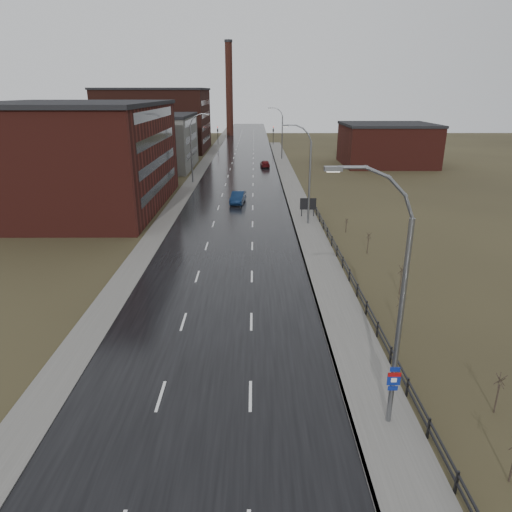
{
  "coord_description": "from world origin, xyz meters",
  "views": [
    {
      "loc": [
        2.51,
        -15.5,
        14.76
      ],
      "look_at": [
        2.64,
        16.92,
        3.0
      ],
      "focal_mm": 32.0,
      "sensor_mm": 36.0,
      "label": 1
    }
  ],
  "objects_px": {
    "streetlight_main": "(394,308)",
    "billboard": "(308,204)",
    "car_far": "(265,164)",
    "car_near": "(238,198)"
  },
  "relations": [
    {
      "from": "streetlight_main",
      "to": "billboard",
      "type": "distance_m",
      "value": 37.36
    },
    {
      "from": "billboard",
      "to": "car_far",
      "type": "xyz_separation_m",
      "value": [
        -4.38,
        39.56,
        -0.94
      ]
    },
    {
      "from": "billboard",
      "to": "car_far",
      "type": "relative_size",
      "value": 0.58
    },
    {
      "from": "car_near",
      "to": "car_far",
      "type": "height_order",
      "value": "car_near"
    },
    {
      "from": "car_near",
      "to": "car_far",
      "type": "bearing_deg",
      "value": 88.45
    },
    {
      "from": "streetlight_main",
      "to": "car_near",
      "type": "distance_m",
      "value": 45.78
    },
    {
      "from": "car_near",
      "to": "billboard",
      "type": "bearing_deg",
      "value": -34.33
    },
    {
      "from": "billboard",
      "to": "car_far",
      "type": "height_order",
      "value": "billboard"
    },
    {
      "from": "billboard",
      "to": "car_near",
      "type": "height_order",
      "value": "billboard"
    },
    {
      "from": "car_near",
      "to": "car_far",
      "type": "relative_size",
      "value": 1.14
    }
  ]
}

